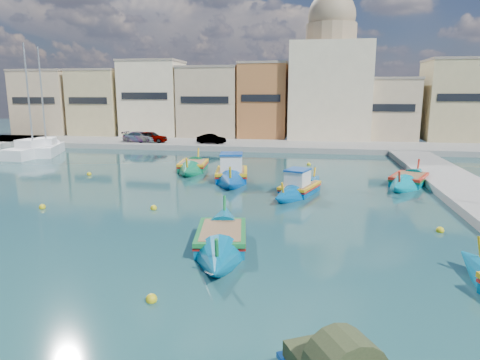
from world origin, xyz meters
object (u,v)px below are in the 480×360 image
(church_block, at_px, (329,77))
(yacht_north, at_px, (50,148))
(luzzu_blue_south, at_px, (221,239))
(luzzu_blue_cabin, at_px, (232,175))
(luzzu_green, at_px, (193,167))
(luzzu_cyan_mid, at_px, (409,181))
(yacht_midnorth, at_px, (43,150))
(luzzu_turquoise_cabin, at_px, (299,189))

(church_block, height_order, yacht_north, church_block)
(church_block, bearing_deg, luzzu_blue_south, -97.71)
(luzzu_blue_cabin, height_order, luzzu_green, luzzu_blue_cabin)
(luzzu_blue_cabin, bearing_deg, luzzu_cyan_mid, 2.52)
(luzzu_green, xyz_separation_m, yacht_north, (-18.55, 8.14, 0.19))
(luzzu_blue_cabin, height_order, yacht_north, yacht_north)
(church_block, height_order, yacht_midnorth, church_block)
(luzzu_blue_cabin, xyz_separation_m, luzzu_blue_south, (2.19, -13.87, -0.13))
(luzzu_cyan_mid, bearing_deg, luzzu_turquoise_cabin, -151.69)
(luzzu_turquoise_cabin, distance_m, luzzu_blue_south, 10.76)
(church_block, relative_size, luzzu_blue_south, 2.14)
(luzzu_turquoise_cabin, bearing_deg, yacht_midnorth, 153.99)
(luzzu_cyan_mid, xyz_separation_m, luzzu_blue_south, (-10.58, -14.44, -0.00))
(yacht_north, distance_m, yacht_midnorth, 1.89)
(luzzu_blue_cabin, relative_size, yacht_midnorth, 0.77)
(luzzu_green, bearing_deg, yacht_midnorth, 160.95)
(luzzu_turquoise_cabin, height_order, yacht_north, yacht_north)
(luzzu_blue_south, bearing_deg, luzzu_blue_cabin, 98.96)
(luzzu_blue_cabin, bearing_deg, church_block, 74.14)
(luzzu_green, height_order, yacht_north, yacht_north)
(luzzu_cyan_mid, xyz_separation_m, luzzu_green, (-16.75, 2.96, 0.01))
(yacht_north, bearing_deg, church_block, 27.34)
(luzzu_green, distance_m, yacht_north, 20.26)
(yacht_north, bearing_deg, luzzu_green, -23.70)
(church_block, distance_m, luzzu_turquoise_cabin, 32.02)
(luzzu_blue_south, relative_size, yacht_north, 0.75)
(luzzu_green, relative_size, yacht_midnorth, 0.70)
(luzzu_blue_cabin, xyz_separation_m, yacht_north, (-22.54, 11.67, 0.08))
(luzzu_blue_cabin, bearing_deg, luzzu_green, 138.50)
(luzzu_cyan_mid, xyz_separation_m, yacht_midnorth, (-34.97, 9.25, 0.22))
(yacht_midnorth, bearing_deg, luzzu_cyan_mid, -14.82)
(yacht_midnorth, bearing_deg, church_block, 30.31)
(luzzu_turquoise_cabin, bearing_deg, luzzu_cyan_mid, 28.31)
(luzzu_turquoise_cabin, height_order, yacht_midnorth, yacht_midnorth)
(church_block, bearing_deg, luzzu_green, -116.27)
(luzzu_blue_south, bearing_deg, yacht_midnorth, 135.83)
(church_block, bearing_deg, yacht_midnorth, -149.69)
(luzzu_turquoise_cabin, xyz_separation_m, luzzu_blue_south, (-2.97, -10.34, -0.05))
(church_block, distance_m, luzzu_cyan_mid, 28.43)
(luzzu_blue_cabin, height_order, yacht_midnorth, yacht_midnorth)
(luzzu_blue_south, bearing_deg, church_block, 82.29)
(yacht_north, bearing_deg, luzzu_turquoise_cabin, -28.76)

